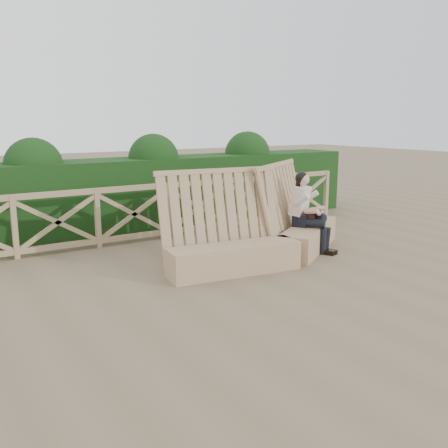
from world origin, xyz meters
TOP-DOWN VIEW (x-y plane):
  - ground at (0.00, 0.00)m, footprint 60.00×60.00m
  - bench at (1.44, 1.14)m, footprint 3.97×1.79m
  - woman at (2.34, 1.25)m, footprint 0.62×0.90m
  - guardrail at (0.00, 3.50)m, footprint 10.10×0.09m
  - hedge at (0.00, 4.70)m, footprint 12.00×1.20m

SIDE VIEW (x-z plane):
  - ground at x=0.00m, z-range 0.00..0.00m
  - bench at x=1.44m, z-range -0.39..1.18m
  - guardrail at x=0.00m, z-range 0.00..1.10m
  - hedge at x=0.00m, z-range 0.00..1.50m
  - woman at x=2.34m, z-range 0.05..1.46m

